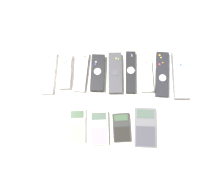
# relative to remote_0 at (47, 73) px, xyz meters

# --- Properties ---
(ground_plane) EXTENTS (3.00, 3.00, 0.00)m
(ground_plane) POSITION_rel_remote_0_xyz_m (0.28, -0.12, -0.01)
(ground_plane) COLOR beige
(remote_0) EXTENTS (0.06, 0.18, 0.02)m
(remote_0) POSITION_rel_remote_0_xyz_m (0.00, 0.00, 0.00)
(remote_0) COLOR white
(remote_0) RESTS_ON ground_plane
(remote_1) EXTENTS (0.05, 0.15, 0.03)m
(remote_1) POSITION_rel_remote_0_xyz_m (0.07, 0.01, 0.00)
(remote_1) COLOR silver
(remote_1) RESTS_ON ground_plane
(remote_2) EXTENTS (0.06, 0.18, 0.02)m
(remote_2) POSITION_rel_remote_0_xyz_m (0.14, 0.01, -0.00)
(remote_2) COLOR #B7B7BC
(remote_2) RESTS_ON ground_plane
(remote_3) EXTENTS (0.06, 0.16, 0.03)m
(remote_3) POSITION_rel_remote_0_xyz_m (0.21, 0.00, 0.00)
(remote_3) COLOR black
(remote_3) RESTS_ON ground_plane
(remote_4) EXTENTS (0.06, 0.18, 0.02)m
(remote_4) POSITION_rel_remote_0_xyz_m (0.28, 0.00, 0.00)
(remote_4) COLOR #333338
(remote_4) RESTS_ON ground_plane
(remote_5) EXTENTS (0.04, 0.18, 0.02)m
(remote_5) POSITION_rel_remote_0_xyz_m (0.35, 0.01, 0.00)
(remote_5) COLOR black
(remote_5) RESTS_ON ground_plane
(remote_6) EXTENTS (0.06, 0.16, 0.03)m
(remote_6) POSITION_rel_remote_0_xyz_m (0.41, 0.00, 0.00)
(remote_6) COLOR white
(remote_6) RESTS_ON ground_plane
(remote_7) EXTENTS (0.06, 0.20, 0.02)m
(remote_7) POSITION_rel_remote_0_xyz_m (0.48, 0.00, 0.00)
(remote_7) COLOR black
(remote_7) RESTS_ON ground_plane
(remote_8) EXTENTS (0.06, 0.21, 0.03)m
(remote_8) POSITION_rel_remote_0_xyz_m (0.55, 0.00, 0.00)
(remote_8) COLOR gray
(remote_8) RESTS_ON ground_plane
(calculator_0) EXTENTS (0.07, 0.14, 0.01)m
(calculator_0) POSITION_rel_remote_0_xyz_m (0.14, -0.22, -0.00)
(calculator_0) COLOR #B2B2B7
(calculator_0) RESTS_ON ground_plane
(calculator_1) EXTENTS (0.08, 0.14, 0.02)m
(calculator_1) POSITION_rel_remote_0_xyz_m (0.22, -0.22, -0.00)
(calculator_1) COLOR #B2B2B7
(calculator_1) RESTS_ON ground_plane
(calculator_2) EXTENTS (0.07, 0.12, 0.01)m
(calculator_2) POSITION_rel_remote_0_xyz_m (0.31, -0.22, -0.00)
(calculator_2) COLOR black
(calculator_2) RESTS_ON ground_plane
(calculator_3) EXTENTS (0.09, 0.16, 0.01)m
(calculator_3) POSITION_rel_remote_0_xyz_m (0.40, -0.22, -0.00)
(calculator_3) COLOR #4C4C51
(calculator_3) RESTS_ON ground_plane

